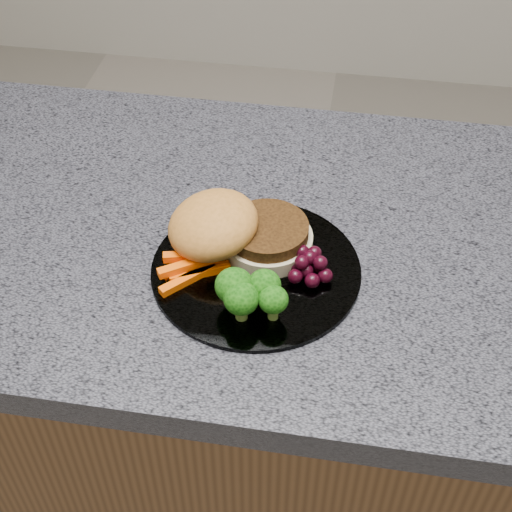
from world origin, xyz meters
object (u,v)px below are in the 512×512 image
(plate, at_px, (256,269))
(burger, at_px, (233,232))
(island_cabinet, at_px, (265,426))
(grape_bunch, at_px, (309,265))

(plate, xyz_separation_m, burger, (-0.03, 0.03, 0.03))
(island_cabinet, bearing_deg, grape_bunch, -51.46)
(burger, bearing_deg, grape_bunch, -39.48)
(plate, height_order, burger, burger)
(plate, distance_m, grape_bunch, 0.07)
(grape_bunch, bearing_deg, plate, 179.91)
(island_cabinet, distance_m, burger, 0.51)
(burger, bearing_deg, island_cabinet, 27.85)
(island_cabinet, height_order, grape_bunch, grape_bunch)
(island_cabinet, xyz_separation_m, plate, (-0.00, -0.08, 0.47))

